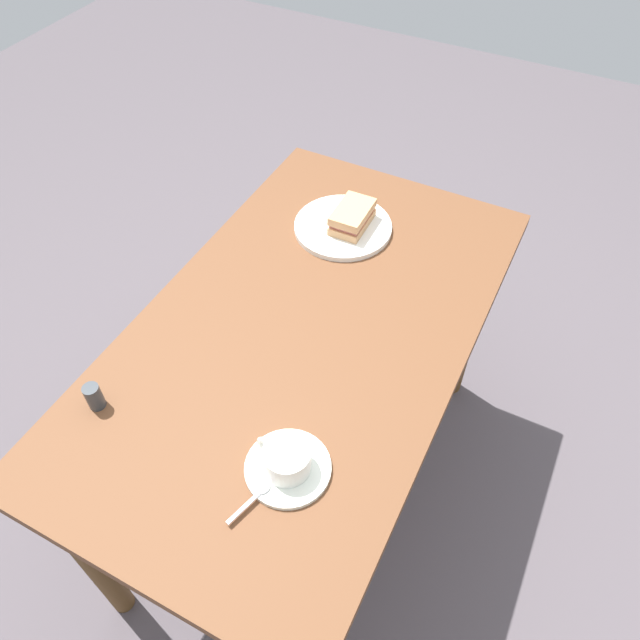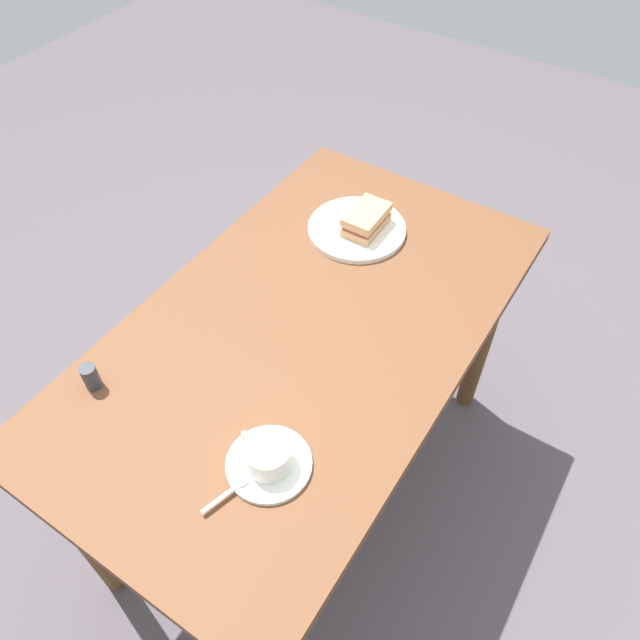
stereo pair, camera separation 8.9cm
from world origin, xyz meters
TOP-DOWN VIEW (x-y plane):
  - ground_plane at (0.00, 0.00)m, footprint 6.00×6.00m
  - dining_table at (0.00, 0.00)m, footprint 1.20×0.68m
  - sandwich_plate at (0.33, 0.07)m, footprint 0.24×0.24m
  - sandwich_front at (0.34, 0.05)m, footprint 0.13×0.08m
  - coffee_saucer at (-0.31, -0.13)m, footprint 0.16×0.16m
  - coffee_cup at (-0.31, -0.13)m, footprint 0.08×0.11m
  - spoon at (-0.38, -0.11)m, footprint 0.10×0.04m
  - salt_shaker at (-0.36, 0.26)m, footprint 0.03×0.03m

SIDE VIEW (x-z plane):
  - ground_plane at x=0.00m, z-range 0.00..0.00m
  - dining_table at x=0.00m, z-range 0.26..0.98m
  - coffee_saucer at x=-0.31m, z-range 0.72..0.73m
  - sandwich_plate at x=0.33m, z-range 0.72..0.73m
  - spoon at x=-0.38m, z-range 0.73..0.73m
  - salt_shaker at x=-0.36m, z-range 0.72..0.78m
  - coffee_cup at x=-0.31m, z-range 0.73..0.78m
  - sandwich_front at x=0.34m, z-range 0.73..0.78m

